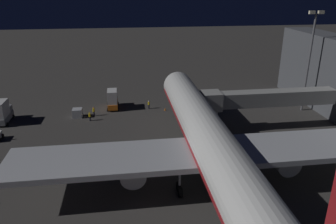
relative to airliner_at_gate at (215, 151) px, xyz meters
name	(u,v)px	position (x,y,z in m)	size (l,w,h in m)	color
ground_plane	(194,149)	(0.00, -11.15, -5.62)	(320.00, 320.00, 0.00)	#383533
airliner_at_gate	(215,151)	(0.00, 0.00, 0.00)	(48.95, 59.79, 19.56)	silver
jet_bridge	(259,99)	(-12.65, -17.22, 0.12)	(23.75, 3.40, 7.27)	#9E9E99
apron_floodlight_mast	(310,56)	(-25.50, -25.04, 5.62)	(2.90, 0.50, 19.56)	#59595E
cargo_truck_aft	(2,112)	(32.74, -26.54, -3.51)	(2.36, 5.53, 4.31)	slate
ops_van	(113,99)	(12.77, -31.42, -3.61)	(2.36, 4.90, 4.07)	orange
baggage_container_near_belt	(77,113)	(19.48, -27.54, -4.79)	(1.80, 1.87, 1.67)	#B7BABF
ground_crew_near_nose_gear	(149,104)	(5.40, -30.22, -4.66)	(0.40, 0.40, 1.75)	black
ground_crew_by_belt_loader	(94,111)	(16.39, -27.70, -4.61)	(0.40, 0.40, 1.84)	black
ground_crew_marshaller_fwd	(90,116)	(16.95, -25.26, -4.67)	(0.40, 0.40, 1.73)	black
traffic_cone_nose_port	(186,108)	(-2.20, -28.80, -5.35)	(0.36, 0.36, 0.55)	orange
traffic_cone_nose_starboard	(165,109)	(2.20, -28.80, -5.35)	(0.36, 0.36, 0.55)	orange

